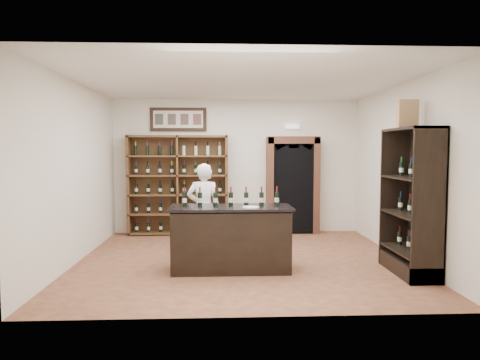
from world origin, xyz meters
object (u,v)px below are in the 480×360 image
object	(u,v)px
tasting_counter	(231,239)
counter_bottle_0	(184,199)
shopkeeper	(204,209)
wine_shelf	(178,185)
side_cabinet	(412,224)
wine_crate	(407,114)

from	to	relation	value
tasting_counter	counter_bottle_0	bearing A→B (deg)	174.54
counter_bottle_0	shopkeeper	world-z (taller)	shopkeeper
wine_shelf	shopkeeper	bearing A→B (deg)	-71.00
counter_bottle_0	side_cabinet	world-z (taller)	side_cabinet
shopkeeper	tasting_counter	bearing A→B (deg)	113.12
tasting_counter	shopkeeper	size ratio (longest dim) A/B	1.15
wine_shelf	tasting_counter	world-z (taller)	wine_shelf
side_cabinet	shopkeeper	bearing A→B (deg)	156.44
wine_shelf	side_cabinet	xyz separation A→B (m)	(3.82, -3.23, -0.35)
counter_bottle_0	wine_crate	size ratio (longest dim) A/B	0.70
wine_shelf	wine_crate	xyz separation A→B (m)	(3.77, -3.10, 1.31)
tasting_counter	wine_shelf	bearing A→B (deg)	110.56
side_cabinet	wine_shelf	bearing A→B (deg)	139.79
tasting_counter	wine_crate	distance (m)	3.29
shopkeeper	wine_crate	world-z (taller)	wine_crate
wine_crate	shopkeeper	bearing A→B (deg)	159.53
wine_crate	side_cabinet	bearing A→B (deg)	-64.34
tasting_counter	wine_crate	world-z (taller)	wine_crate
wine_shelf	counter_bottle_0	world-z (taller)	wine_shelf
wine_shelf	wine_crate	distance (m)	5.05
tasting_counter	wine_crate	xyz separation A→B (m)	(2.67, -0.17, 1.92)
counter_bottle_0	shopkeeper	bearing A→B (deg)	76.05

